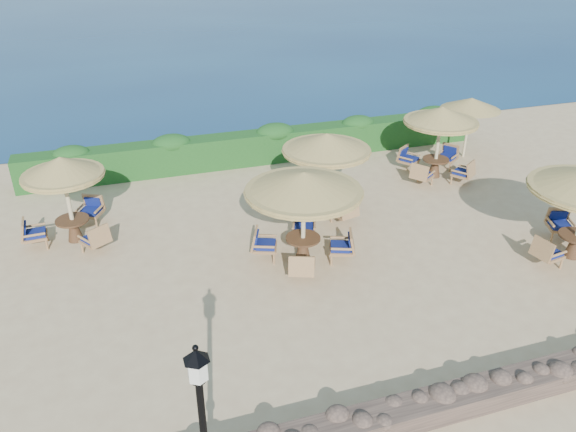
{
  "coord_description": "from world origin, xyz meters",
  "views": [
    {
      "loc": [
        -5.41,
        -12.72,
        8.4
      ],
      "look_at": [
        -1.26,
        0.12,
        1.3
      ],
      "focal_mm": 35.0,
      "sensor_mm": 36.0,
      "label": 1
    }
  ],
  "objects": [
    {
      "name": "cafe_set_4",
      "position": [
        5.63,
        3.81,
        1.78
      ],
      "size": [
        2.71,
        2.71,
        2.65
      ],
      "color": "beige",
      "rests_on": "ground"
    },
    {
      "name": "stone_wall",
      "position": [
        0.0,
        -6.2,
        0.22
      ],
      "size": [
        15.0,
        0.65,
        0.44
      ],
      "primitive_type": "cube",
      "color": "brown",
      "rests_on": "ground"
    },
    {
      "name": "cafe_set_3",
      "position": [
        0.75,
        2.47,
        2.01
      ],
      "size": [
        2.8,
        2.89,
        2.65
      ],
      "color": "beige",
      "rests_on": "ground"
    },
    {
      "name": "hedge",
      "position": [
        0.0,
        7.2,
        0.6
      ],
      "size": [
        18.0,
        0.9,
        1.2
      ],
      "primitive_type": "cube",
      "color": "#144016",
      "rests_on": "ground"
    },
    {
      "name": "cafe_set_2",
      "position": [
        -6.97,
        2.93,
        1.77
      ],
      "size": [
        2.56,
        2.77,
        2.65
      ],
      "color": "beige",
      "rests_on": "ground"
    },
    {
      "name": "extra_parasol",
      "position": [
        7.8,
        5.2,
        2.17
      ],
      "size": [
        2.3,
        2.3,
        2.41
      ],
      "color": "beige",
      "rests_on": "ground"
    },
    {
      "name": "cafe_set_0",
      "position": [
        -0.91,
        -0.14,
        1.91
      ],
      "size": [
        3.18,
        3.18,
        2.65
      ],
      "color": "beige",
      "rests_on": "ground"
    },
    {
      "name": "ground",
      "position": [
        0.0,
        0.0,
        0.0
      ],
      "size": [
        120.0,
        120.0,
        0.0
      ],
      "primitive_type": "plane",
      "color": "tan",
      "rests_on": "ground"
    }
  ]
}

